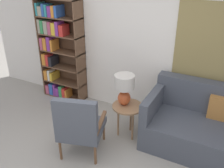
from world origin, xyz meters
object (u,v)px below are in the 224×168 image
couch (217,130)px  table_lamp (124,87)px  armchair (79,125)px  bookshelf (57,51)px  side_table (128,110)px

couch → table_lamp: (-1.32, -0.27, 0.50)m
armchair → couch: armchair is taller
armchair → table_lamp: bearing=65.9°
bookshelf → armchair: 1.91m
bookshelf → side_table: (1.72, -0.58, -0.48)m
couch → table_lamp: table_lamp is taller
armchair → side_table: size_ratio=1.78×
couch → table_lamp: 1.43m
bookshelf → table_lamp: bearing=-19.0°
armchair → table_lamp: 0.84m
bookshelf → table_lamp: bookshelf is taller
side_table → armchair: bearing=-118.8°
armchair → table_lamp: table_lamp is taller
bookshelf → side_table: size_ratio=3.57×
side_table → table_lamp: (-0.07, 0.01, 0.36)m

